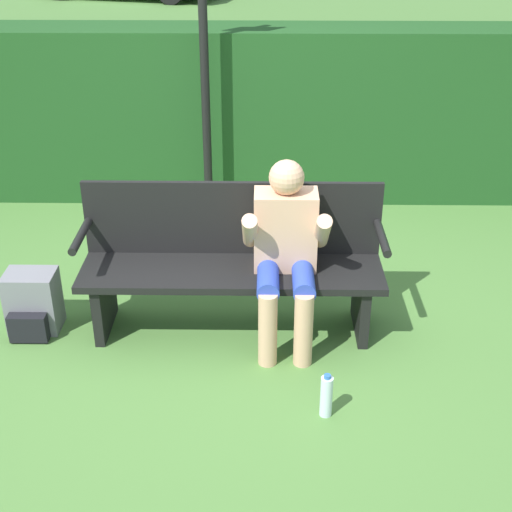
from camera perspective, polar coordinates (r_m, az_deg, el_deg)
ground_plane at (r=4.56m, az=-1.88°, el=-5.83°), size 40.00×40.00×0.00m
hedge_back at (r=6.32m, az=-1.08°, el=11.34°), size 12.00×0.59×1.46m
park_bench at (r=4.39m, az=-1.93°, el=-0.32°), size 1.84×0.48×0.91m
person_seated at (r=4.20m, az=2.39°, el=0.78°), size 0.51×0.57×1.12m
backpack at (r=4.67m, az=-17.43°, el=-3.68°), size 0.31×0.30×0.39m
water_bottle at (r=3.84m, az=5.64°, el=-11.08°), size 0.07×0.07×0.26m
signpost at (r=5.72m, az=-4.19°, el=16.04°), size 0.37×0.09×2.37m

